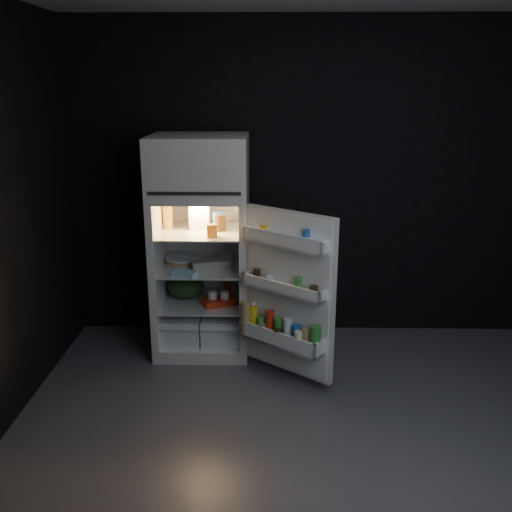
{
  "coord_description": "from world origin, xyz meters",
  "views": [
    {
      "loc": [
        -0.33,
        -3.15,
        2.16
      ],
      "look_at": [
        -0.4,
        1.0,
        0.9
      ],
      "focal_mm": 40.0,
      "sensor_mm": 36.0,
      "label": 1
    }
  ],
  "objects_px": {
    "milk_jug": "(198,214)",
    "egg_carton": "(211,265)",
    "yogurt_tray": "(220,301)",
    "fridge_door": "(286,297)",
    "refrigerator": "(202,238)"
  },
  "relations": [
    {
      "from": "fridge_door",
      "to": "milk_jug",
      "type": "distance_m",
      "value": 1.06
    },
    {
      "from": "egg_carton",
      "to": "yogurt_tray",
      "type": "bearing_deg",
      "value": -33.55
    },
    {
      "from": "milk_jug",
      "to": "yogurt_tray",
      "type": "xyz_separation_m",
      "value": [
        0.18,
        -0.17,
        -0.69
      ]
    },
    {
      "from": "fridge_door",
      "to": "yogurt_tray",
      "type": "bearing_deg",
      "value": 137.36
    },
    {
      "from": "refrigerator",
      "to": "yogurt_tray",
      "type": "relative_size",
      "value": 6.56
    },
    {
      "from": "milk_jug",
      "to": "egg_carton",
      "type": "distance_m",
      "value": 0.43
    },
    {
      "from": "egg_carton",
      "to": "milk_jug",
      "type": "bearing_deg",
      "value": 109.04
    },
    {
      "from": "yogurt_tray",
      "to": "egg_carton",
      "type": "bearing_deg",
      "value": 139.17
    },
    {
      "from": "milk_jug",
      "to": "egg_carton",
      "type": "xyz_separation_m",
      "value": [
        0.11,
        -0.15,
        -0.38
      ]
    },
    {
      "from": "refrigerator",
      "to": "fridge_door",
      "type": "bearing_deg",
      "value": -42.09
    },
    {
      "from": "refrigerator",
      "to": "yogurt_tray",
      "type": "xyz_separation_m",
      "value": [
        0.15,
        -0.13,
        -0.5
      ]
    },
    {
      "from": "fridge_door",
      "to": "yogurt_tray",
      "type": "relative_size",
      "value": 4.49
    },
    {
      "from": "fridge_door",
      "to": "refrigerator",
      "type": "bearing_deg",
      "value": 137.91
    },
    {
      "from": "refrigerator",
      "to": "egg_carton",
      "type": "distance_m",
      "value": 0.24
    },
    {
      "from": "refrigerator",
      "to": "yogurt_tray",
      "type": "distance_m",
      "value": 0.54
    }
  ]
}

